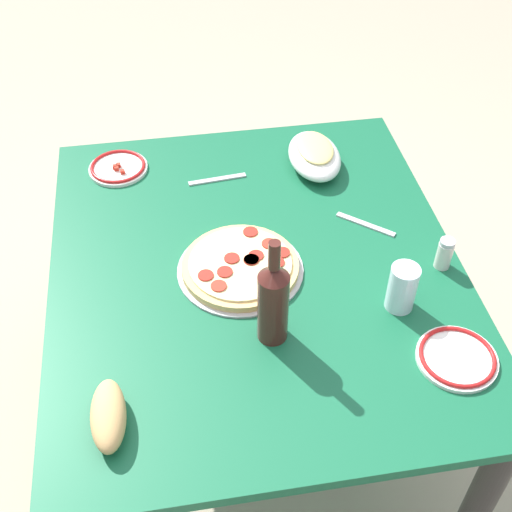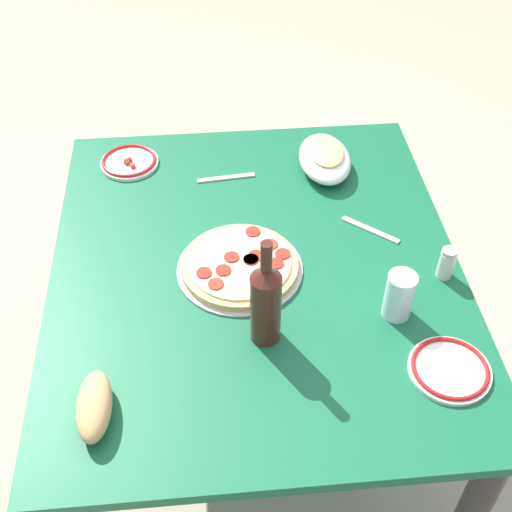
# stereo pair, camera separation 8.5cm
# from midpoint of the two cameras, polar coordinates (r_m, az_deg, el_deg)

# --- Properties ---
(ground_plane) EXTENTS (8.00, 8.00, 0.00)m
(ground_plane) POSITION_cam_midpoint_polar(r_m,az_deg,el_deg) (2.27, 1.11, -13.98)
(ground_plane) COLOR tan
(ground_plane) RESTS_ON ground
(dining_table) EXTENTS (1.21, 1.04, 0.74)m
(dining_table) POSITION_cam_midpoint_polar(r_m,az_deg,el_deg) (1.77, 1.38, -3.37)
(dining_table) COLOR #145938
(dining_table) RESTS_ON ground
(pepperoni_pizza) EXTENTS (0.32, 0.32, 0.03)m
(pepperoni_pizza) POSITION_cam_midpoint_polar(r_m,az_deg,el_deg) (1.67, 0.08, -0.87)
(pepperoni_pizza) COLOR #B7B7BC
(pepperoni_pizza) RESTS_ON dining_table
(baked_pasta_dish) EXTENTS (0.24, 0.15, 0.08)m
(baked_pasta_dish) POSITION_cam_midpoint_polar(r_m,az_deg,el_deg) (1.99, 7.16, 8.38)
(baked_pasta_dish) COLOR white
(baked_pasta_dish) RESTS_ON dining_table
(wine_bottle) EXTENTS (0.07, 0.07, 0.29)m
(wine_bottle) POSITION_cam_midpoint_polar(r_m,az_deg,el_deg) (1.45, 2.36, -3.99)
(wine_bottle) COLOR #471E19
(wine_bottle) RESTS_ON dining_table
(water_glass) EXTENTS (0.07, 0.07, 0.12)m
(water_glass) POSITION_cam_midpoint_polar(r_m,az_deg,el_deg) (1.58, 13.70, -3.34)
(water_glass) COLOR silver
(water_glass) RESTS_ON dining_table
(side_plate_near) EXTENTS (0.18, 0.18, 0.02)m
(side_plate_near) POSITION_cam_midpoint_polar(r_m,az_deg,el_deg) (1.54, 17.83, -9.26)
(side_plate_near) COLOR white
(side_plate_near) RESTS_ON dining_table
(side_plate_far) EXTENTS (0.17, 0.17, 0.02)m
(side_plate_far) POSITION_cam_midpoint_polar(r_m,az_deg,el_deg) (2.03, -9.62, 7.95)
(side_plate_far) COLOR white
(side_plate_far) RESTS_ON dining_table
(bread_loaf) EXTENTS (0.17, 0.07, 0.07)m
(bread_loaf) POSITION_cam_midpoint_polar(r_m,az_deg,el_deg) (1.42, -11.99, -12.52)
(bread_loaf) COLOR tan
(bread_loaf) RESTS_ON dining_table
(spice_shaker) EXTENTS (0.04, 0.04, 0.09)m
(spice_shaker) POSITION_cam_midpoint_polar(r_m,az_deg,el_deg) (1.71, 17.41, -0.62)
(spice_shaker) COLOR silver
(spice_shaker) RESTS_ON dining_table
(fork_left) EXTENTS (0.12, 0.14, 0.00)m
(fork_left) POSITION_cam_midpoint_polar(r_m,az_deg,el_deg) (1.82, 11.10, 2.19)
(fork_left) COLOR #B7B7BC
(fork_left) RESTS_ON dining_table
(fork_right) EXTENTS (0.03, 0.17, 0.00)m
(fork_right) POSITION_cam_midpoint_polar(r_m,az_deg,el_deg) (1.96, -1.33, 6.69)
(fork_right) COLOR #B7B7BC
(fork_right) RESTS_ON dining_table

